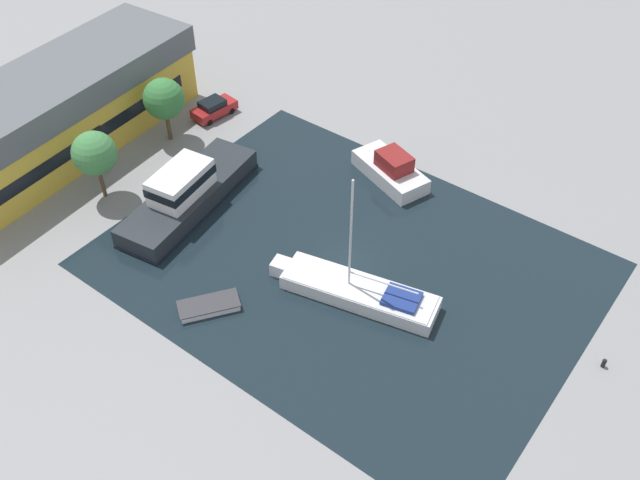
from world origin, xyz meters
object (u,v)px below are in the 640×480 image
small_dinghy (209,306)px  sailboat_moored (358,291)px  parked_car (214,108)px  motor_cruiser (187,193)px  quay_tree_by_water (164,99)px  cabin_boat (391,169)px  quay_tree_near_building (94,153)px  warehouse_building (54,114)px

small_dinghy → sailboat_moored: bearing=78.4°
parked_car → small_dinghy: 23.83m
parked_car → motor_cruiser: size_ratio=0.31×
quay_tree_by_water → cabin_boat: 20.26m
quay_tree_by_water → parked_car: bearing=-6.8°
quay_tree_near_building → motor_cruiser: (3.20, -6.26, -2.87)m
motor_cruiser → cabin_boat: bearing=-139.1°
cabin_boat → quay_tree_by_water: bearing=130.0°
parked_car → motor_cruiser: 12.89m
warehouse_building → cabin_boat: warehouse_building is taller
warehouse_building → small_dinghy: (-5.83, -23.03, -3.32)m
quay_tree_near_building → quay_tree_by_water: (8.80, 1.58, -0.14)m
quay_tree_by_water → parked_car: quay_tree_by_water is taller
parked_car → quay_tree_near_building: bearing=-78.7°
small_dinghy → quay_tree_near_building: bearing=-158.4°
warehouse_building → quay_tree_by_water: size_ratio=4.67×
motor_cruiser → small_dinghy: size_ratio=3.19×
parked_car → cabin_boat: (1.98, -18.14, 0.13)m
warehouse_building → cabin_boat: 28.70m
sailboat_moored → motor_cruiser: sailboat_moored is taller
quay_tree_near_building → warehouse_building: bearing=75.0°
quay_tree_by_water → parked_car: 6.04m
small_dinghy → cabin_boat: cabin_boat is taller
quay_tree_by_water → small_dinghy: 21.21m
warehouse_building → sailboat_moored: size_ratio=2.23×
quay_tree_by_water → sailboat_moored: bearing=-102.8°
warehouse_building → quay_tree_near_building: size_ratio=4.59×
quay_tree_near_building → small_dinghy: size_ratio=1.35×
warehouse_building → cabin_boat: (13.72, -25.08, -2.63)m
quay_tree_by_water → motor_cruiser: (-5.60, -7.85, -2.73)m
quay_tree_by_water → cabin_boat: size_ratio=0.79×
small_dinghy → cabin_boat: bearing=119.4°
warehouse_building → quay_tree_near_building: 8.22m
small_dinghy → cabin_boat: 19.66m
sailboat_moored → warehouse_building: bearing=79.2°
quay_tree_near_building → small_dinghy: quay_tree_near_building is taller
warehouse_building → cabin_boat: bearing=-65.1°
parked_car → motor_cruiser: bearing=-48.6°
motor_cruiser → small_dinghy: 11.28m
sailboat_moored → cabin_boat: size_ratio=1.64×
quay_tree_near_building → sailboat_moored: size_ratio=0.49×
sailboat_moored → quay_tree_by_water: bearing=64.2°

